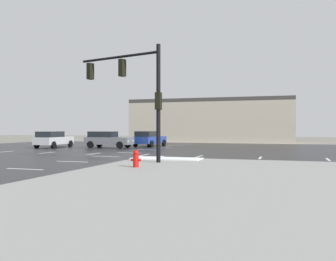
{
  "coord_description": "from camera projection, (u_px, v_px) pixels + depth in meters",
  "views": [
    {
      "loc": [
        11.59,
        -24.28,
        1.93
      ],
      "look_at": [
        1.54,
        7.0,
        1.71
      ],
      "focal_mm": 39.49,
      "sensor_mm": 36.0,
      "label": 1
    }
  ],
  "objects": [
    {
      "name": "ground_plane",
      "position": [
        118.0,
        155.0,
        26.67
      ],
      "size": [
        120.0,
        120.0,
        0.0
      ],
      "primitive_type": "plane",
      "color": "slate"
    },
    {
      "name": "road_asphalt",
      "position": [
        118.0,
        155.0,
        26.67
      ],
      "size": [
        44.0,
        44.0,
        0.02
      ],
      "primitive_type": "cube",
      "color": "#232326",
      "rests_on": "ground_plane"
    },
    {
      "name": "sidewalk_corner",
      "position": [
        300.0,
        187.0,
        11.58
      ],
      "size": [
        18.0,
        18.0,
        0.14
      ],
      "primitive_type": "cube",
      "color": "gray",
      "rests_on": "ground_plane"
    },
    {
      "name": "snow_strip_curbside",
      "position": [
        167.0,
        158.0,
        21.33
      ],
      "size": [
        4.0,
        1.6,
        0.06
      ],
      "primitive_type": "cube",
      "color": "white",
      "rests_on": "sidewalk_corner"
    },
    {
      "name": "lane_markings",
      "position": [
        125.0,
        156.0,
        24.99
      ],
      "size": [
        36.15,
        36.15,
        0.01
      ],
      "color": "silver",
      "rests_on": "road_asphalt"
    },
    {
      "name": "traffic_signal_mast",
      "position": [
        136.0,
        85.0,
        19.99
      ],
      "size": [
        5.34,
        1.56,
        6.16
      ],
      "rotation": [
        0.0,
        0.0,
        2.89
      ],
      "color": "black",
      "rests_on": "sidewalk_corner"
    },
    {
      "name": "fire_hydrant",
      "position": [
        136.0,
        159.0,
        16.87
      ],
      "size": [
        0.48,
        0.26,
        0.79
      ],
      "color": "red",
      "rests_on": "sidewalk_corner"
    },
    {
      "name": "strip_building_background",
      "position": [
        212.0,
        121.0,
        51.39
      ],
      "size": [
        21.81,
        8.0,
        5.86
      ],
      "color": "#BCB29E",
      "rests_on": "ground_plane"
    },
    {
      "name": "sedan_grey",
      "position": [
        108.0,
        139.0,
        35.68
      ],
      "size": [
        4.55,
        2.06,
        1.58
      ],
      "rotation": [
        0.0,
        0.0,
        0.01
      ],
      "color": "slate",
      "rests_on": "road_asphalt"
    },
    {
      "name": "sedan_blue",
      "position": [
        149.0,
        138.0,
        38.35
      ],
      "size": [
        2.37,
        4.66,
        1.58
      ],
      "rotation": [
        0.0,
        0.0,
        1.47
      ],
      "color": "navy",
      "rests_on": "road_asphalt"
    },
    {
      "name": "sedan_silver",
      "position": [
        53.0,
        139.0,
        36.14
      ],
      "size": [
        2.19,
        4.6,
        1.58
      ],
      "rotation": [
        0.0,
        0.0,
        1.62
      ],
      "color": "#B7BABF",
      "rests_on": "road_asphalt"
    }
  ]
}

